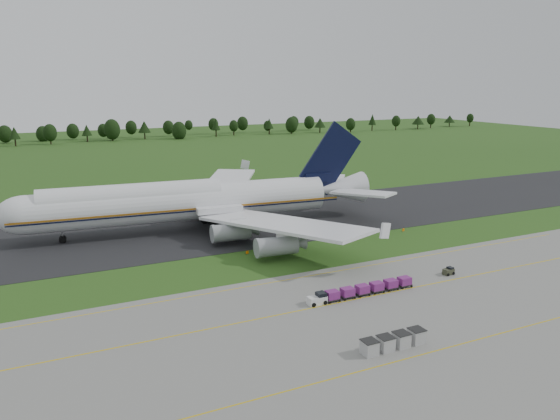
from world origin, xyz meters
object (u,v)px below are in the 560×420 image
utility_cart (448,272)px  uld_row (394,341)px  baggage_train (360,290)px  edge_markers (331,240)px  aircraft (191,201)px

utility_cart → uld_row: 30.35m
baggage_train → utility_cart: baggage_train is taller
utility_cart → edge_markers: 26.99m
uld_row → edge_markers: uld_row is taller
baggage_train → utility_cart: (18.90, 1.27, -0.38)m
aircraft → utility_cart: (31.13, -46.95, -6.07)m
baggage_train → edge_markers: baggage_train is taller
utility_cart → uld_row: bearing=-145.0°
uld_row → edge_markers: bearing=68.6°
aircraft → uld_row: (6.27, -64.35, -5.64)m
utility_cart → edge_markers: bearing=107.1°
baggage_train → uld_row: size_ratio=2.05×
aircraft → baggage_train: 50.07m
edge_markers → baggage_train: bearing=-112.1°
aircraft → edge_markers: (23.21, -21.15, -6.36)m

